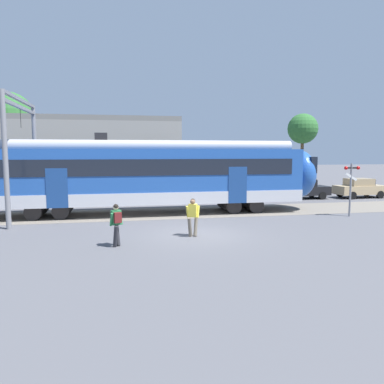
{
  "coord_description": "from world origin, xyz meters",
  "views": [
    {
      "loc": [
        -3.26,
        -15.99,
        3.66
      ],
      "look_at": [
        0.41,
        2.71,
        1.6
      ],
      "focal_mm": 35.0,
      "sensor_mm": 36.0,
      "label": 1
    }
  ],
  "objects_px": {
    "pedestrian_green": "(116,221)",
    "parked_car_tan": "(360,188)",
    "pedestrian_yellow": "(193,214)",
    "parked_car_black": "(302,189)",
    "crossing_signal": "(351,181)"
  },
  "relations": [
    {
      "from": "pedestrian_yellow",
      "to": "parked_car_black",
      "type": "height_order",
      "value": "pedestrian_yellow"
    },
    {
      "from": "parked_car_tan",
      "to": "crossing_signal",
      "type": "xyz_separation_m",
      "value": [
        -6.0,
        -7.62,
        1.23
      ]
    },
    {
      "from": "pedestrian_yellow",
      "to": "crossing_signal",
      "type": "relative_size",
      "value": 0.56
    },
    {
      "from": "parked_car_black",
      "to": "pedestrian_yellow",
      "type": "bearing_deg",
      "value": -134.45
    },
    {
      "from": "pedestrian_yellow",
      "to": "parked_car_black",
      "type": "distance_m",
      "value": 15.59
    },
    {
      "from": "pedestrian_green",
      "to": "parked_car_tan",
      "type": "bearing_deg",
      "value": 32.34
    },
    {
      "from": "pedestrian_green",
      "to": "parked_car_tan",
      "type": "xyz_separation_m",
      "value": [
        18.96,
        12.01,
        -0.21
      ]
    },
    {
      "from": "parked_car_tan",
      "to": "crossing_signal",
      "type": "height_order",
      "value": "crossing_signal"
    },
    {
      "from": "pedestrian_green",
      "to": "pedestrian_yellow",
      "type": "distance_m",
      "value": 3.44
    },
    {
      "from": "pedestrian_green",
      "to": "crossing_signal",
      "type": "xyz_separation_m",
      "value": [
        12.97,
        4.39,
        1.02
      ]
    },
    {
      "from": "pedestrian_green",
      "to": "crossing_signal",
      "type": "relative_size",
      "value": 0.56
    },
    {
      "from": "pedestrian_yellow",
      "to": "parked_car_black",
      "type": "bearing_deg",
      "value": 45.55
    },
    {
      "from": "crossing_signal",
      "to": "pedestrian_green",
      "type": "bearing_deg",
      "value": -161.3
    },
    {
      "from": "pedestrian_yellow",
      "to": "crossing_signal",
      "type": "height_order",
      "value": "crossing_signal"
    },
    {
      "from": "pedestrian_green",
      "to": "parked_car_tan",
      "type": "distance_m",
      "value": 22.45
    }
  ]
}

